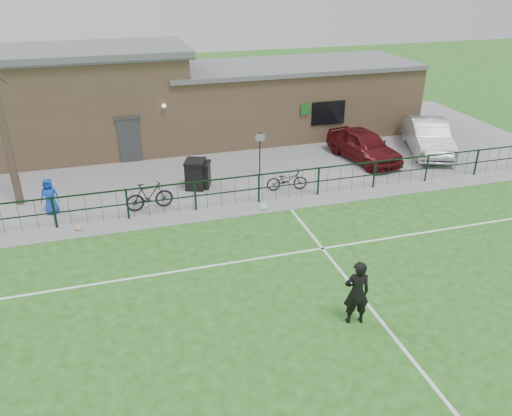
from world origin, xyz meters
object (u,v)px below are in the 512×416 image
object	(u,v)px
car_silver	(428,136)
bicycle_e	(287,180)
bicycle_d	(149,196)
wheelie_bin_left	(202,175)
bare_tree	(4,130)
wheelie_bin_right	(196,175)
spectator_child	(50,196)
ball_ground	(78,228)
sign_post	(260,154)
car_maroon	(364,145)

from	to	relation	value
car_silver	bicycle_e	bearing A→B (deg)	-142.72
bicycle_d	wheelie_bin_left	bearing A→B (deg)	-62.10
bare_tree	bicycle_e	world-z (taller)	bare_tree
bicycle_e	wheelie_bin_left	bearing A→B (deg)	76.44
wheelie_bin_right	bicycle_d	size ratio (longest dim) A/B	0.63
bicycle_e	spectator_child	bearing A→B (deg)	95.54
wheelie_bin_right	spectator_child	world-z (taller)	spectator_child
car_silver	ball_ground	size ratio (longest dim) A/B	22.13
bare_tree	spectator_child	size ratio (longest dim) A/B	4.29
sign_post	bicycle_d	world-z (taller)	sign_post
bicycle_d	bare_tree	bearing A→B (deg)	62.23
bicycle_d	bicycle_e	world-z (taller)	bicycle_d
sign_post	spectator_child	bearing A→B (deg)	-171.14
wheelie_bin_right	bicycle_e	distance (m)	3.79
wheelie_bin_left	bicycle_d	bearing A→B (deg)	-126.11
wheelie_bin_left	car_silver	xyz separation A→B (m)	(11.52, 1.10, 0.30)
bicycle_d	spectator_child	distance (m)	3.64
sign_post	spectator_child	xyz separation A→B (m)	(-8.54, -1.33, -0.30)
wheelie_bin_left	car_silver	size ratio (longest dim) A/B	0.21
wheelie_bin_left	ball_ground	xyz separation A→B (m)	(-4.92, -2.56, -0.41)
bare_tree	wheelie_bin_left	distance (m)	7.57
wheelie_bin_right	wheelie_bin_left	bearing A→B (deg)	30.59
spectator_child	ball_ground	xyz separation A→B (m)	(0.95, -1.69, -0.61)
bicycle_e	spectator_child	size ratio (longest dim) A/B	1.20
car_maroon	bicycle_e	xyz separation A→B (m)	(-4.67, -2.32, -0.29)
bare_tree	bicycle_e	size ratio (longest dim) A/B	3.57
car_maroon	spectator_child	xyz separation A→B (m)	(-13.84, -1.85, -0.04)
wheelie_bin_right	bicycle_e	bearing A→B (deg)	0.84
wheelie_bin_left	spectator_child	size ratio (longest dim) A/B	0.72
sign_post	bare_tree	bearing A→B (deg)	-179.51
bare_tree	car_maroon	size ratio (longest dim) A/B	1.39
wheelie_bin_left	sign_post	xyz separation A→B (m)	(2.67, 0.46, 0.50)
spectator_child	ball_ground	bearing A→B (deg)	-50.36
ball_ground	car_silver	bearing A→B (deg)	12.55
car_maroon	ball_ground	size ratio (longest dim) A/B	19.61
bare_tree	car_silver	size ratio (longest dim) A/B	1.23
bare_tree	car_silver	bearing A→B (deg)	2.21
bicycle_d	spectator_child	world-z (taller)	spectator_child
bare_tree	wheelie_bin_right	world-z (taller)	bare_tree
wheelie_bin_left	bicycle_e	size ratio (longest dim) A/B	0.60
car_maroon	ball_ground	bearing A→B (deg)	-174.52
wheelie_bin_right	ball_ground	xyz separation A→B (m)	(-4.65, -2.51, -0.48)
spectator_child	sign_post	bearing A→B (deg)	19.06
ball_ground	bare_tree	bearing A→B (deg)	127.15
wheelie_bin_left	car_maroon	distance (m)	8.03
wheelie_bin_left	bicycle_d	distance (m)	2.78
ball_ground	wheelie_bin_left	bearing A→B (deg)	27.49
wheelie_bin_right	car_maroon	size ratio (longest dim) A/B	0.26
bare_tree	wheelie_bin_left	size ratio (longest dim) A/B	5.99
bicycle_d	ball_ground	size ratio (longest dim) A/B	8.19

